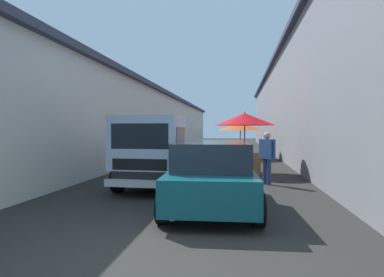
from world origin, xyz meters
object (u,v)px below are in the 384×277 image
at_px(fruit_stall_far_left, 240,129).
at_px(fruit_stall_mid_lane, 246,127).
at_px(vendor_in_shade, 267,154).
at_px(delivery_truck, 156,153).
at_px(vendor_by_crates, 166,144).
at_px(plastic_stool, 227,176).
at_px(hatchback_car, 213,174).
at_px(parked_scooter, 168,156).
at_px(fruit_stall_far_right, 241,132).

distance_m(fruit_stall_far_left, fruit_stall_mid_lane, 6.38).
height_order(fruit_stall_far_left, vendor_in_shade, fruit_stall_far_left).
bearing_deg(delivery_truck, vendor_in_shade, -70.38).
height_order(vendor_by_crates, plastic_stool, vendor_by_crates).
xyz_separation_m(hatchback_car, parked_scooter, (7.95, 2.81, -0.29)).
height_order(fruit_stall_far_left, fruit_stall_mid_lane, fruit_stall_mid_lane).
distance_m(fruit_stall_far_right, vendor_in_shade, 12.67).
bearing_deg(plastic_stool, hatchback_car, 175.09).
relative_size(vendor_in_shade, parked_scooter, 0.97).
relative_size(vendor_by_crates, vendor_in_shade, 0.98).
bearing_deg(fruit_stall_mid_lane, vendor_in_shade, -166.08).
height_order(hatchback_car, delivery_truck, delivery_truck).
xyz_separation_m(fruit_stall_far_right, vendor_by_crates, (-6.20, 4.02, -0.65)).
xyz_separation_m(fruit_stall_far_left, fruit_stall_far_right, (3.78, -0.07, -0.17)).
xyz_separation_m(delivery_truck, parked_scooter, (5.97, 1.00, -0.59)).
bearing_deg(parked_scooter, fruit_stall_far_left, -40.69).
height_order(fruit_stall_far_left, parked_scooter, fruit_stall_far_left).
relative_size(vendor_by_crates, plastic_stool, 3.71).
distance_m(vendor_in_shade, parked_scooter, 6.44).
relative_size(fruit_stall_far_left, plastic_stool, 6.14).
xyz_separation_m(hatchback_car, plastic_stool, (2.46, -0.21, -0.41)).
relative_size(fruit_stall_far_left, vendor_in_shade, 1.63).
xyz_separation_m(delivery_truck, plastic_stool, (0.49, -2.03, -0.71)).
distance_m(fruit_stall_far_left, vendor_in_shade, 8.92).
height_order(hatchback_car, plastic_stool, hatchback_car).
distance_m(fruit_stall_mid_lane, vendor_by_crates, 5.79).
height_order(vendor_in_shade, parked_scooter, vendor_in_shade).
bearing_deg(fruit_stall_mid_lane, parked_scooter, 57.17).
bearing_deg(fruit_stall_far_right, plastic_stool, 177.78).
bearing_deg(hatchback_car, parked_scooter, 19.49).
bearing_deg(plastic_stool, fruit_stall_far_left, -2.66).
height_order(fruit_stall_mid_lane, fruit_stall_far_right, fruit_stall_mid_lane).
height_order(hatchback_car, vendor_by_crates, vendor_by_crates).
xyz_separation_m(vendor_in_shade, plastic_stool, (-0.67, 1.23, -0.62)).
height_order(vendor_by_crates, vendor_in_shade, vendor_in_shade).
bearing_deg(parked_scooter, plastic_stool, -151.15).
xyz_separation_m(fruit_stall_mid_lane, plastic_stool, (-3.14, 0.62, -1.49)).
bearing_deg(fruit_stall_far_right, vendor_by_crates, 147.01).
xyz_separation_m(fruit_stall_far_left, vendor_by_crates, (-2.41, 3.95, -0.82)).
relative_size(delivery_truck, parked_scooter, 2.93).
distance_m(fruit_stall_far_right, parked_scooter, 8.65).
xyz_separation_m(fruit_stall_mid_lane, delivery_truck, (-3.63, 2.64, -0.77)).
bearing_deg(vendor_by_crates, plastic_stool, -153.73).
distance_m(hatchback_car, delivery_truck, 2.70).
bearing_deg(hatchback_car, fruit_stall_mid_lane, -8.40).
height_order(fruit_stall_mid_lane, vendor_in_shade, fruit_stall_mid_lane).
relative_size(fruit_stall_far_right, plastic_stool, 5.02).
relative_size(hatchback_car, vendor_in_shade, 2.43).
distance_m(fruit_stall_far_left, fruit_stall_far_right, 3.79).
bearing_deg(vendor_in_shade, plastic_stool, 118.78).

